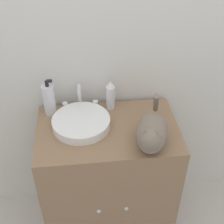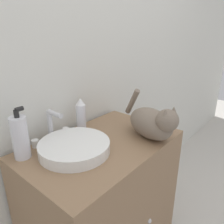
# 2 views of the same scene
# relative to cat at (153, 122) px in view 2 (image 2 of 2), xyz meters

# --- Properties ---
(wall_back) EXTENTS (6.00, 0.05, 2.50)m
(wall_back) POSITION_rel_cat_xyz_m (-0.20, 0.43, 0.33)
(wall_back) COLOR silver
(wall_back) RESTS_ON ground_plane
(vanity_cabinet) EXTENTS (0.75, 0.49, 0.84)m
(vanity_cabinet) POSITION_rel_cat_xyz_m (-0.20, 0.15, -0.50)
(vanity_cabinet) COLOR #8C6B4C
(vanity_cabinet) RESTS_ON ground_plane
(sink_basin) EXTENTS (0.31, 0.31, 0.05)m
(sink_basin) POSITION_rel_cat_xyz_m (-0.33, 0.19, -0.06)
(sink_basin) COLOR white
(sink_basin) RESTS_ON vanity_cabinet
(faucet) EXTENTS (0.20, 0.11, 0.16)m
(faucet) POSITION_rel_cat_xyz_m (-0.33, 0.34, -0.01)
(faucet) COLOR silver
(faucet) RESTS_ON vanity_cabinet
(cat) EXTENTS (0.22, 0.37, 0.22)m
(cat) POSITION_rel_cat_xyz_m (0.00, 0.00, 0.00)
(cat) COLOR #7A6B5B
(cat) RESTS_ON vanity_cabinet
(soap_bottle) EXTENTS (0.07, 0.07, 0.22)m
(soap_bottle) POSITION_rel_cat_xyz_m (-0.50, 0.32, 0.01)
(soap_bottle) COLOR silver
(soap_bottle) RESTS_ON vanity_cabinet
(spray_bottle) EXTENTS (0.05, 0.05, 0.18)m
(spray_bottle) POSITION_rel_cat_xyz_m (-0.16, 0.33, 0.00)
(spray_bottle) COLOR silver
(spray_bottle) RESTS_ON vanity_cabinet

